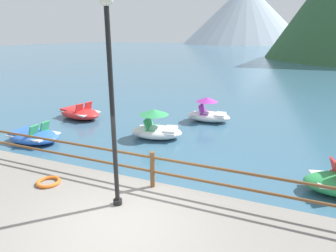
{
  "coord_description": "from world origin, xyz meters",
  "views": [
    {
      "loc": [
        2.94,
        -4.48,
        4.11
      ],
      "look_at": [
        -1.02,
        5.0,
        0.9
      ],
      "focal_mm": 31.41,
      "sensor_mm": 36.0,
      "label": 1
    }
  ],
  "objects_px": {
    "life_ring": "(48,182)",
    "pedal_boat_4": "(208,114)",
    "lamp_post": "(111,88)",
    "pedal_boat_3": "(34,136)",
    "pedal_boat_2": "(156,128)",
    "pedal_boat_5": "(80,113)"
  },
  "relations": [
    {
      "from": "pedal_boat_3",
      "to": "pedal_boat_4",
      "type": "relative_size",
      "value": 1.02
    },
    {
      "from": "lamp_post",
      "to": "pedal_boat_4",
      "type": "height_order",
      "value": "lamp_post"
    },
    {
      "from": "lamp_post",
      "to": "pedal_boat_5",
      "type": "xyz_separation_m",
      "value": [
        -6.43,
        6.66,
        -2.8
      ]
    },
    {
      "from": "pedal_boat_5",
      "to": "pedal_boat_4",
      "type": "bearing_deg",
      "value": 17.66
    },
    {
      "from": "life_ring",
      "to": "pedal_boat_3",
      "type": "distance_m",
      "value": 4.73
    },
    {
      "from": "lamp_post",
      "to": "pedal_boat_3",
      "type": "distance_m",
      "value": 7.21
    },
    {
      "from": "pedal_boat_3",
      "to": "pedal_boat_4",
      "type": "distance_m",
      "value": 7.89
    },
    {
      "from": "pedal_boat_2",
      "to": "pedal_boat_4",
      "type": "distance_m",
      "value": 3.46
    },
    {
      "from": "pedal_boat_3",
      "to": "pedal_boat_2",
      "type": "bearing_deg",
      "value": 28.4
    },
    {
      "from": "life_ring",
      "to": "pedal_boat_4",
      "type": "distance_m",
      "value": 8.73
    },
    {
      "from": "life_ring",
      "to": "lamp_post",
      "type": "bearing_deg",
      "value": -3.61
    },
    {
      "from": "lamp_post",
      "to": "life_ring",
      "type": "xyz_separation_m",
      "value": [
        -2.18,
        0.14,
        -2.63
      ]
    },
    {
      "from": "pedal_boat_2",
      "to": "pedal_boat_3",
      "type": "relative_size",
      "value": 1.05
    },
    {
      "from": "life_ring",
      "to": "pedal_boat_2",
      "type": "relative_size",
      "value": 0.26
    },
    {
      "from": "pedal_boat_4",
      "to": "pedal_boat_5",
      "type": "relative_size",
      "value": 0.82
    },
    {
      "from": "pedal_boat_2",
      "to": "pedal_boat_3",
      "type": "bearing_deg",
      "value": -151.6
    },
    {
      "from": "pedal_boat_3",
      "to": "pedal_boat_5",
      "type": "bearing_deg",
      "value": 99.29
    },
    {
      "from": "lamp_post",
      "to": "pedal_boat_5",
      "type": "bearing_deg",
      "value": 134.01
    },
    {
      "from": "lamp_post",
      "to": "pedal_boat_4",
      "type": "relative_size",
      "value": 2.05
    },
    {
      "from": "lamp_post",
      "to": "pedal_boat_2",
      "type": "xyz_separation_m",
      "value": [
        -1.55,
        5.45,
        -2.67
      ]
    },
    {
      "from": "pedal_boat_2",
      "to": "life_ring",
      "type": "bearing_deg",
      "value": -96.8
    },
    {
      "from": "pedal_boat_5",
      "to": "lamp_post",
      "type": "bearing_deg",
      "value": -45.99
    }
  ]
}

